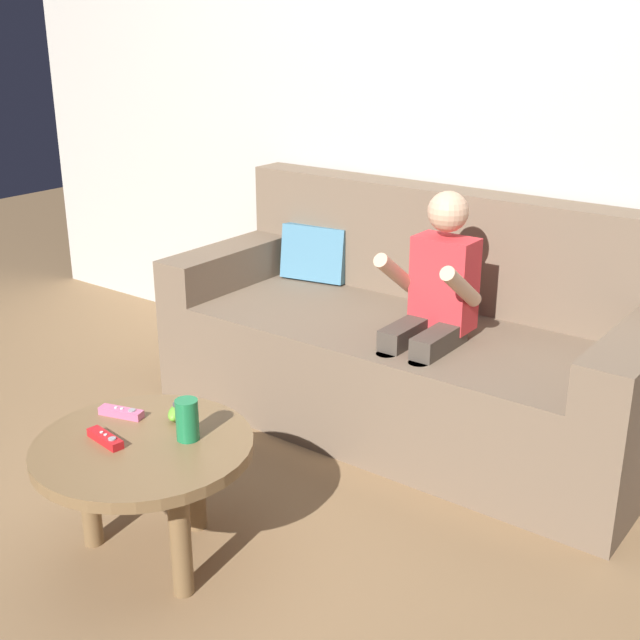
% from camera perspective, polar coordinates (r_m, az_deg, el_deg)
% --- Properties ---
extents(ground_plane, '(9.69, 9.69, 0.00)m').
position_cam_1_polar(ground_plane, '(2.60, -14.98, -16.55)').
color(ground_plane, olive).
extents(wall_back, '(4.85, 0.05, 2.50)m').
position_cam_1_polar(wall_back, '(3.49, 7.47, 15.50)').
color(wall_back, beige).
rests_on(wall_back, ground).
extents(couch, '(1.92, 0.80, 0.88)m').
position_cam_1_polar(couch, '(3.28, 6.33, -1.82)').
color(couch, '#75604C').
rests_on(couch, ground).
extents(person_seated_on_couch, '(0.31, 0.38, 0.96)m').
position_cam_1_polar(person_seated_on_couch, '(2.96, 7.61, 0.75)').
color(person_seated_on_couch, '#4C4238').
rests_on(person_seated_on_couch, ground).
extents(coffee_table, '(0.63, 0.63, 0.39)m').
position_cam_1_polar(coffee_table, '(2.47, -11.84, -9.32)').
color(coffee_table, brown).
rests_on(coffee_table, ground).
extents(game_remote_red_near_edge, '(0.14, 0.06, 0.03)m').
position_cam_1_polar(game_remote_red_near_edge, '(2.46, -14.47, -7.85)').
color(game_remote_red_near_edge, red).
rests_on(game_remote_red_near_edge, coffee_table).
extents(nunchuk_lime, '(0.08, 0.10, 0.05)m').
position_cam_1_polar(nunchuk_lime, '(2.54, -9.82, -6.25)').
color(nunchuk_lime, '#72C638').
rests_on(nunchuk_lime, coffee_table).
extents(game_remote_pink_far_corner, '(0.14, 0.07, 0.03)m').
position_cam_1_polar(game_remote_pink_far_corner, '(2.60, -13.43, -6.17)').
color(game_remote_pink_far_corner, pink).
rests_on(game_remote_pink_far_corner, coffee_table).
extents(soda_can, '(0.07, 0.07, 0.12)m').
position_cam_1_polar(soda_can, '(2.41, -9.07, -6.75)').
color(soda_can, '#1E7F47').
rests_on(soda_can, coffee_table).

